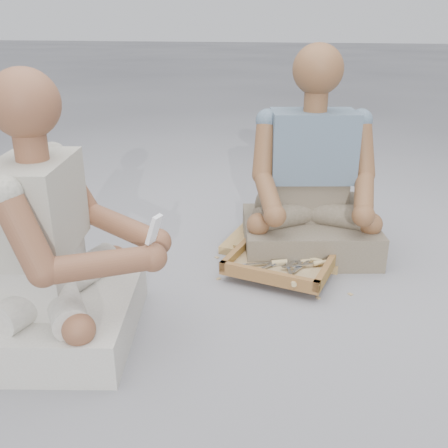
% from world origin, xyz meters
% --- Properties ---
extents(ground, '(60.00, 60.00, 0.00)m').
position_xyz_m(ground, '(0.00, 0.00, 0.00)').
color(ground, '#939398').
rests_on(ground, ground).
extents(carved_panel, '(0.65, 0.49, 0.04)m').
position_xyz_m(carved_panel, '(0.10, 0.69, 0.02)').
color(carved_panel, olive).
rests_on(carved_panel, ground).
extents(tool_tray, '(0.51, 0.44, 0.06)m').
position_xyz_m(tool_tray, '(0.11, 0.39, 0.06)').
color(tool_tray, brown).
rests_on(tool_tray, carved_panel).
extents(chisel_0, '(0.21, 0.10, 0.02)m').
position_xyz_m(chisel_0, '(0.08, 0.37, 0.07)').
color(chisel_0, silver).
rests_on(chisel_0, tool_tray).
extents(chisel_1, '(0.07, 0.22, 0.02)m').
position_xyz_m(chisel_1, '(0.19, 0.51, 0.07)').
color(chisel_1, silver).
rests_on(chisel_1, tool_tray).
extents(chisel_2, '(0.06, 0.22, 0.02)m').
position_xyz_m(chisel_2, '(0.21, 0.45, 0.07)').
color(chisel_2, silver).
rests_on(chisel_2, tool_tray).
extents(chisel_3, '(0.11, 0.21, 0.02)m').
position_xyz_m(chisel_3, '(0.24, 0.44, 0.07)').
color(chisel_3, silver).
rests_on(chisel_3, tool_tray).
extents(chisel_4, '(0.21, 0.11, 0.02)m').
position_xyz_m(chisel_4, '(0.27, 0.39, 0.08)').
color(chisel_4, silver).
rests_on(chisel_4, tool_tray).
extents(chisel_5, '(0.20, 0.13, 0.02)m').
position_xyz_m(chisel_5, '(0.13, 0.50, 0.07)').
color(chisel_5, silver).
rests_on(chisel_5, tool_tray).
extents(chisel_6, '(0.20, 0.12, 0.02)m').
position_xyz_m(chisel_6, '(0.21, 0.42, 0.07)').
color(chisel_6, silver).
rests_on(chisel_6, tool_tray).
extents(chisel_7, '(0.22, 0.07, 0.02)m').
position_xyz_m(chisel_7, '(0.23, 0.44, 0.07)').
color(chisel_7, silver).
rests_on(chisel_7, tool_tray).
extents(chisel_8, '(0.07, 0.22, 0.02)m').
position_xyz_m(chisel_8, '(0.18, 0.24, 0.07)').
color(chisel_8, silver).
rests_on(chisel_8, tool_tray).
extents(chisel_9, '(0.14, 0.19, 0.02)m').
position_xyz_m(chisel_9, '(0.12, 0.42, 0.07)').
color(chisel_9, silver).
rests_on(chisel_9, tool_tray).
extents(chisel_10, '(0.12, 0.20, 0.02)m').
position_xyz_m(chisel_10, '(0.15, 0.48, 0.07)').
color(chisel_10, silver).
rests_on(chisel_10, tool_tray).
extents(wood_chip_0, '(0.02, 0.02, 0.00)m').
position_xyz_m(wood_chip_0, '(0.42, 0.28, 0.00)').
color(wood_chip_0, tan).
rests_on(wood_chip_0, ground).
extents(wood_chip_1, '(0.02, 0.02, 0.00)m').
position_xyz_m(wood_chip_1, '(-0.22, 0.50, 0.00)').
color(wood_chip_1, tan).
rests_on(wood_chip_1, ground).
extents(wood_chip_2, '(0.02, 0.02, 0.00)m').
position_xyz_m(wood_chip_2, '(0.34, 0.52, 0.00)').
color(wood_chip_2, tan).
rests_on(wood_chip_2, ground).
extents(wood_chip_3, '(0.02, 0.02, 0.00)m').
position_xyz_m(wood_chip_3, '(0.33, 0.74, 0.00)').
color(wood_chip_3, tan).
rests_on(wood_chip_3, ground).
extents(wood_chip_4, '(0.02, 0.02, 0.00)m').
position_xyz_m(wood_chip_4, '(0.14, 0.65, 0.00)').
color(wood_chip_4, tan).
rests_on(wood_chip_4, ground).
extents(wood_chip_5, '(0.02, 0.02, 0.00)m').
position_xyz_m(wood_chip_5, '(0.11, 0.68, 0.00)').
color(wood_chip_5, tan).
rests_on(wood_chip_5, ground).
extents(wood_chip_6, '(0.02, 0.02, 0.00)m').
position_xyz_m(wood_chip_6, '(0.40, 0.63, 0.00)').
color(wood_chip_6, tan).
rests_on(wood_chip_6, ground).
extents(wood_chip_7, '(0.02, 0.02, 0.00)m').
position_xyz_m(wood_chip_7, '(-0.16, 0.29, 0.00)').
color(wood_chip_7, tan).
rests_on(wood_chip_7, ground).
extents(wood_chip_8, '(0.02, 0.02, 0.00)m').
position_xyz_m(wood_chip_8, '(0.29, 0.22, 0.00)').
color(wood_chip_8, tan).
rests_on(wood_chip_8, ground).
extents(craftsman, '(0.69, 0.70, 0.95)m').
position_xyz_m(craftsman, '(-0.60, -0.25, 0.32)').
color(craftsman, beige).
rests_on(craftsman, ground).
extents(companion, '(0.74, 0.64, 0.99)m').
position_xyz_m(companion, '(0.21, 0.70, 0.33)').
color(companion, '#746453').
rests_on(companion, ground).
extents(mobile_phone, '(0.06, 0.05, 0.10)m').
position_xyz_m(mobile_phone, '(-0.24, -0.24, 0.45)').
color(mobile_phone, white).
rests_on(mobile_phone, craftsman).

